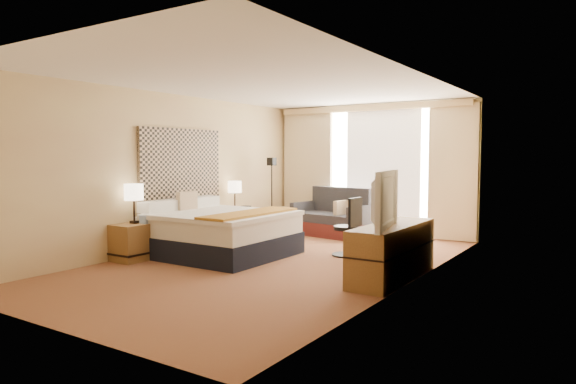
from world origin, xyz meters
The scene contains 21 objects.
floor centered at (0.00, 0.00, 0.00)m, with size 4.20×7.00×0.02m, color #5D211A.
ceiling centered at (0.00, 0.00, 2.60)m, with size 4.20×7.00×0.02m, color white.
wall_back centered at (0.00, 3.50, 1.30)m, with size 4.20×0.02×2.60m, color beige.
wall_front centered at (0.00, -3.50, 1.30)m, with size 4.20×0.02×2.60m, color beige.
wall_left centered at (-2.10, 0.00, 1.30)m, with size 0.02×7.00×2.60m, color beige.
wall_right centered at (2.10, 0.00, 1.30)m, with size 0.02×7.00×2.60m, color beige.
headboard centered at (-2.06, 0.20, 1.28)m, with size 0.06×1.85×1.50m, color black.
nightstand_left centered at (-1.87, -1.05, 0.28)m, with size 0.45×0.52×0.55m, color olive.
nightstand_right centered at (-1.87, 1.45, 0.28)m, with size 0.45×0.52×0.55m, color olive.
media_dresser centered at (1.83, 0.00, 0.35)m, with size 0.50×1.80×0.70m, color olive.
window centered at (0.25, 3.47, 1.32)m, with size 2.30×0.02×2.30m, color white.
curtains centered at (0.00, 3.39, 1.41)m, with size 4.12×0.19×2.56m.
bed centered at (-1.06, 0.00, 0.36)m, with size 2.02×1.85×0.98m.
loveseat centered at (-0.51, 2.79, 0.31)m, with size 1.62×1.04×0.94m.
floor_lamp centered at (-1.65, 2.30, 1.08)m, with size 0.19×0.19×1.53m.
desk_chair centered at (0.70, 1.04, 0.41)m, with size 0.45×0.45×0.92m.
lamp_left centered at (-1.89, -0.97, 1.01)m, with size 0.28×0.28×0.60m.
lamp_right centered at (-1.91, 1.44, 0.97)m, with size 0.26×0.26×0.54m.
tissue_box centered at (-1.76, -0.87, 0.61)m, with size 0.13×0.13×0.12m, color #9CBBF2.
telephone centered at (-1.78, 1.63, 0.58)m, with size 0.16×0.12×0.06m, color black.
television centered at (1.78, -0.40, 1.04)m, with size 1.20×0.16×0.69m, color black.
Camera 1 is at (4.24, -6.14, 1.56)m, focal length 32.00 mm.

